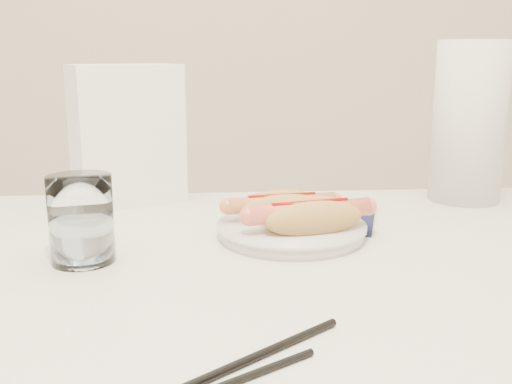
{
  "coord_description": "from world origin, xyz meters",
  "views": [
    {
      "loc": [
        0.01,
        -0.65,
        1.0
      ],
      "look_at": [
        0.06,
        0.1,
        0.82
      ],
      "focal_mm": 41.48,
      "sensor_mm": 36.0,
      "label": 1
    }
  ],
  "objects": [
    {
      "name": "napkin_box",
      "position": [
        -0.13,
        0.34,
        0.87
      ],
      "size": [
        0.2,
        0.16,
        0.23
      ],
      "primitive_type": "cube",
      "rotation": [
        0.0,
        0.0,
        0.43
      ],
      "color": "white",
      "rests_on": "table"
    },
    {
      "name": "water_glass",
      "position": [
        -0.15,
        0.05,
        0.8
      ],
      "size": [
        0.08,
        0.08,
        0.11
      ],
      "primitive_type": "cylinder",
      "color": "silver",
      "rests_on": "table"
    },
    {
      "name": "hotdog_right",
      "position": [
        0.13,
        0.09,
        0.79
      ],
      "size": [
        0.17,
        0.09,
        0.05
      ],
      "rotation": [
        0.0,
        0.0,
        0.23
      ],
      "color": "tan",
      "rests_on": "plate"
    },
    {
      "name": "paper_towel_roll",
      "position": [
        0.44,
        0.32,
        0.88
      ],
      "size": [
        0.14,
        0.14,
        0.27
      ],
      "primitive_type": "cylinder",
      "rotation": [
        0.0,
        0.0,
        0.17
      ],
      "color": "silver",
      "rests_on": "table"
    },
    {
      "name": "hotdog_left",
      "position": [
        0.1,
        0.15,
        0.79
      ],
      "size": [
        0.16,
        0.08,
        0.04
      ],
      "rotation": [
        0.0,
        0.0,
        0.17
      ],
      "color": "tan",
      "rests_on": "plate"
    },
    {
      "name": "plate",
      "position": [
        0.11,
        0.12,
        0.76
      ],
      "size": [
        0.21,
        0.21,
        0.02
      ],
      "primitive_type": "cylinder",
      "rotation": [
        0.0,
        0.0,
        0.06
      ],
      "color": "silver",
      "rests_on": "table"
    },
    {
      "name": "chopstick_near",
      "position": [
        0.03,
        -0.22,
        0.75
      ],
      "size": [
        0.19,
        0.15,
        0.01
      ],
      "primitive_type": "cylinder",
      "rotation": [
        0.0,
        1.57,
        0.65
      ],
      "color": "black",
      "rests_on": "table"
    },
    {
      "name": "table",
      "position": [
        0.0,
        0.0,
        0.69
      ],
      "size": [
        1.2,
        0.8,
        0.75
      ],
      "color": "silver",
      "rests_on": "ground"
    },
    {
      "name": "navy_napkin",
      "position": [
        0.17,
        0.22,
        0.75
      ],
      "size": [
        0.21,
        0.21,
        0.01
      ],
      "primitive_type": "cube",
      "rotation": [
        0.0,
        0.0,
        -0.29
      ],
      "color": "#101634",
      "rests_on": "table"
    }
  ]
}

